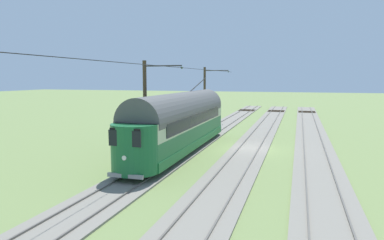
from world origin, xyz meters
name	(u,v)px	position (x,y,z in m)	size (l,w,h in m)	color
ground_plane	(250,149)	(0.00, 0.00, 0.00)	(220.00, 220.00, 0.00)	olive
track_streetcar_siding	(315,151)	(-4.63, -0.31, 0.05)	(2.80, 80.00, 0.18)	slate
track_adjacent_siding	(250,148)	(0.00, -0.31, 0.05)	(2.80, 80.00, 0.18)	slate
track_third_siding	(192,144)	(4.63, -0.31, 0.05)	(2.80, 80.00, 0.18)	slate
vintage_streetcar	(181,121)	(4.63, 2.42, 2.26)	(2.65, 17.40, 5.19)	#196033
catenary_pole_foreground	(205,93)	(7.43, -14.93, 3.48)	(3.11, 0.28, 6.60)	#423323
catenary_pole_mid_near	(146,103)	(7.43, 2.26, 3.48)	(3.11, 0.28, 6.60)	#423323
overhead_wire_run	(184,68)	(4.70, 1.47, 6.06)	(2.91, 38.37, 0.18)	black
spare_tie_stack	(134,149)	(7.74, 3.74, 0.27)	(2.40, 2.40, 0.54)	#2D2316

